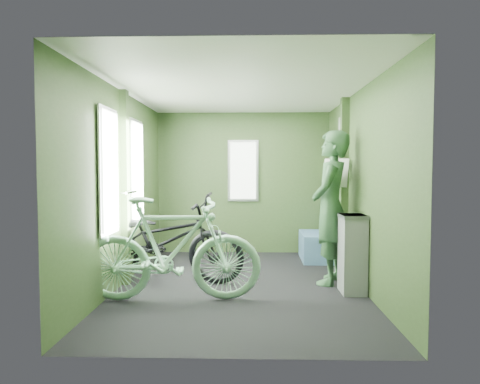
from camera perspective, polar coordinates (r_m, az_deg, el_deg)
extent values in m
plane|color=black|center=(5.21, -0.03, -12.24)|extent=(4.00, 4.00, 0.00)
cube|color=silver|center=(5.11, -0.03, 13.51)|extent=(2.80, 4.00, 0.02)
cube|color=#2F4520|center=(7.03, 0.42, 1.22)|extent=(2.80, 0.02, 2.30)
cube|color=#2F4520|center=(3.03, -1.07, -1.13)|extent=(2.80, 0.02, 2.30)
cube|color=#2F4520|center=(5.26, -15.47, 0.51)|extent=(0.02, 4.00, 2.30)
cube|color=#2F4520|center=(5.18, 15.64, 0.47)|extent=(0.02, 4.00, 2.30)
cube|color=#2F4520|center=(5.24, -15.06, 0.51)|extent=(0.08, 0.12, 2.30)
cube|color=silver|center=(4.71, -16.94, 2.65)|extent=(0.02, 0.56, 1.34)
cube|color=silver|center=(5.77, -13.47, 2.73)|extent=(0.02, 0.56, 1.34)
cube|color=white|center=(4.74, -16.93, 9.07)|extent=(0.00, 0.12, 0.12)
cube|color=white|center=(5.79, -13.44, 7.99)|extent=(0.00, 0.12, 0.12)
cylinder|color=silver|center=(5.23, -14.31, -0.04)|extent=(0.03, 0.40, 0.03)
cube|color=#2F4520|center=(5.75, 13.70, 0.74)|extent=(0.10, 0.10, 2.30)
cube|color=white|center=(6.07, 13.47, 7.47)|extent=(0.02, 0.40, 0.50)
cube|color=silver|center=(6.98, 0.41, 2.85)|extent=(0.50, 0.02, 1.00)
imported|color=black|center=(5.39, -10.21, -11.75)|extent=(2.14, 1.26, 1.17)
imported|color=#A2E3B9|center=(4.59, -9.15, -14.38)|extent=(1.89, 0.81, 1.18)
imported|color=#2B502E|center=(5.24, 12.00, -2.01)|extent=(0.65, 0.78, 1.83)
cube|color=silver|center=(5.51, 12.62, 2.52)|extent=(0.36, 0.30, 0.36)
cube|color=slate|center=(4.95, 14.76, -7.96)|extent=(0.26, 0.36, 0.87)
cube|color=#2B445C|center=(6.65, 10.09, -7.14)|extent=(0.47, 0.82, 0.41)
cube|color=#2B445C|center=(6.62, 11.84, -3.44)|extent=(0.07, 0.81, 0.45)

